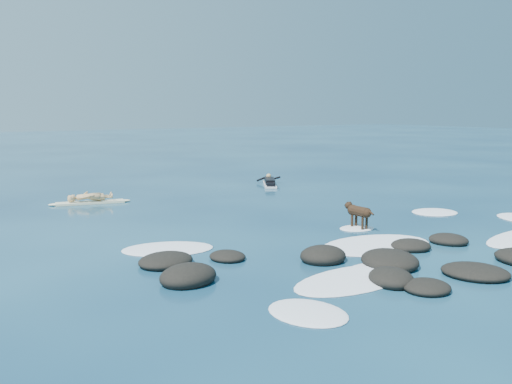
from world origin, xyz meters
TOP-DOWN VIEW (x-y plane):
  - ground at (0.00, 0.00)m, footprint 160.00×160.00m
  - reef_rocks at (-0.70, -2.47)m, footprint 14.42×6.21m
  - breaking_foam at (0.08, -1.13)m, footprint 13.91×7.59m
  - standing_surfer_rig at (-5.34, 9.94)m, footprint 2.99×1.03m
  - paddling_surfer_rig at (3.23, 10.52)m, footprint 1.80×2.44m
  - dog at (0.05, 1.11)m, footprint 0.33×1.27m

SIDE VIEW (x-z plane):
  - ground at x=0.00m, z-range 0.00..0.00m
  - breaking_foam at x=0.08m, z-range -0.05..0.07m
  - reef_rocks at x=-0.70m, z-range -0.15..0.36m
  - paddling_surfer_rig at x=3.23m, z-range -0.07..0.38m
  - dog at x=0.05m, z-range 0.13..0.94m
  - standing_surfer_rig at x=-5.34m, z-range -0.18..1.53m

